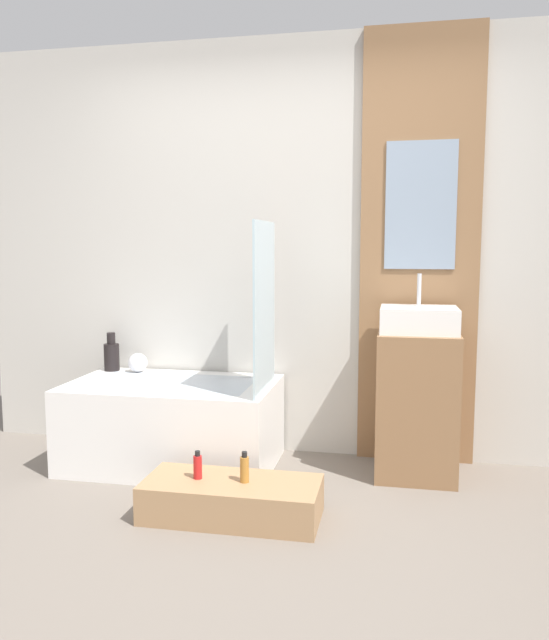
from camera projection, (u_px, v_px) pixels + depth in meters
name	position (u px, v px, depth m)	size (l,w,h in m)	color
ground_plane	(229.00, 572.00, 2.55)	(12.00, 12.00, 0.00)	slate
wall_tiled_back	(294.00, 250.00, 3.93)	(4.20, 0.06, 2.60)	beige
wall_wood_accent	(419.00, 247.00, 3.73)	(0.70, 0.04, 2.60)	#8E6642
bathtub	(173.00, 423.00, 3.78)	(1.24, 0.74, 0.51)	white
glass_shower_screen	(264.00, 307.00, 3.49)	(0.01, 0.52, 0.95)	silver
wooden_step_bench	(232.00, 499.00, 3.05)	(0.86, 0.38, 0.19)	#A87F56
vanity_cabinet	(417.00, 404.00, 3.59)	(0.45, 0.46, 0.84)	#8E6642
sink	(419.00, 320.00, 3.54)	(0.43, 0.36, 0.33)	white
vase_tall_dark	(112.00, 355.00, 4.10)	(0.10, 0.10, 0.25)	black
vase_round_light	(138.00, 363.00, 4.05)	(0.12, 0.12, 0.12)	white
bottle_soap_primary	(198.00, 466.00, 3.06)	(0.04, 0.04, 0.14)	red
bottle_soap_secondary	(245.00, 468.00, 3.02)	(0.04, 0.04, 0.15)	#B2752D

